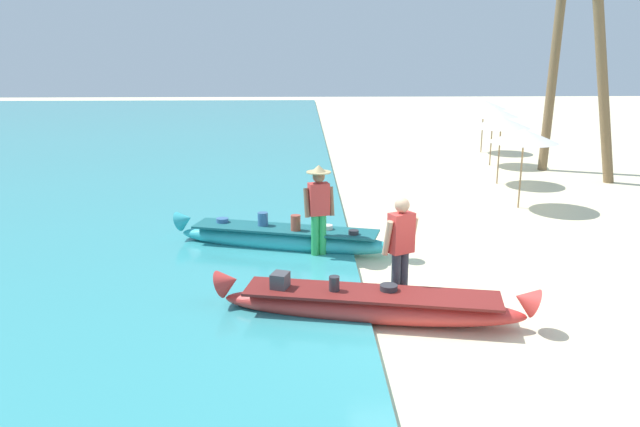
% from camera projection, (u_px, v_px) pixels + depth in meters
% --- Properties ---
extents(ground_plane, '(80.00, 80.00, 0.00)m').
position_uv_depth(ground_plane, '(441.00, 315.00, 9.23)').
color(ground_plane, beige).
extents(boat_red_foreground, '(4.60, 1.50, 0.71)m').
position_uv_depth(boat_red_foreground, '(370.00, 305.00, 8.98)').
color(boat_red_foreground, red).
rests_on(boat_red_foreground, ground).
extents(boat_cyan_midground, '(4.45, 1.76, 0.75)m').
position_uv_depth(boat_cyan_midground, '(285.00, 238.00, 12.02)').
color(boat_cyan_midground, '#33B2BC').
rests_on(boat_cyan_midground, ground).
extents(person_vendor_hatted, '(0.58, 0.44, 1.77)m').
position_uv_depth(person_vendor_hatted, '(319.00, 206.00, 11.35)').
color(person_vendor_hatted, green).
rests_on(person_vendor_hatted, ground).
extents(person_tourist_customer, '(0.58, 0.44, 1.68)m').
position_uv_depth(person_tourist_customer, '(401.00, 246.00, 9.33)').
color(person_tourist_customer, '#333842').
rests_on(person_tourist_customer, ground).
extents(parasol_row_0, '(1.60, 1.60, 1.91)m').
position_uv_depth(parasol_row_0, '(524.00, 136.00, 14.85)').
color(parasol_row_0, '#8E6B47').
rests_on(parasol_row_0, ground).
extents(parasol_row_1, '(1.60, 1.60, 1.91)m').
position_uv_depth(parasol_row_1, '(501.00, 122.00, 17.51)').
color(parasol_row_1, '#8E6B47').
rests_on(parasol_row_1, ground).
extents(parasol_row_2, '(1.60, 1.60, 1.91)m').
position_uv_depth(parasol_row_2, '(493.00, 112.00, 20.24)').
color(parasol_row_2, '#8E6B47').
rests_on(parasol_row_2, ground).
extents(parasol_row_3, '(1.60, 1.60, 1.91)m').
position_uv_depth(parasol_row_3, '(484.00, 104.00, 22.75)').
color(parasol_row_3, '#8E6B47').
rests_on(parasol_row_3, ground).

